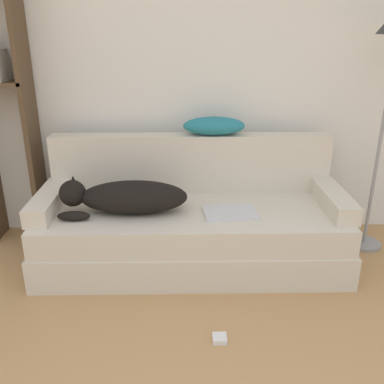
{
  "coord_description": "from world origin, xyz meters",
  "views": [
    {
      "loc": [
        -0.09,
        -0.53,
        1.55
      ],
      "look_at": [
        -0.04,
        2.02,
        0.56
      ],
      "focal_mm": 40.0,
      "sensor_mm": 36.0,
      "label": 1
    }
  ],
  "objects_px": {
    "couch": "(192,235)",
    "power_adapter": "(220,338)",
    "dog": "(126,197)",
    "bookshelf": "(1,100)",
    "laptop": "(230,212)",
    "throw_pillow": "(214,126)"
  },
  "relations": [
    {
      "from": "throw_pillow",
      "to": "power_adapter",
      "type": "height_order",
      "value": "throw_pillow"
    },
    {
      "from": "dog",
      "to": "power_adapter",
      "type": "distance_m",
      "value": 1.07
    },
    {
      "from": "dog",
      "to": "power_adapter",
      "type": "bearing_deg",
      "value": -53.4
    },
    {
      "from": "dog",
      "to": "bookshelf",
      "type": "height_order",
      "value": "bookshelf"
    },
    {
      "from": "bookshelf",
      "to": "power_adapter",
      "type": "bearing_deg",
      "value": -40.21
    },
    {
      "from": "couch",
      "to": "dog",
      "type": "distance_m",
      "value": 0.54
    },
    {
      "from": "throw_pillow",
      "to": "bookshelf",
      "type": "xyz_separation_m",
      "value": [
        -1.5,
        0.07,
        0.17
      ]
    },
    {
      "from": "throw_pillow",
      "to": "power_adapter",
      "type": "distance_m",
      "value": 1.46
    },
    {
      "from": "bookshelf",
      "to": "dog",
      "type": "bearing_deg",
      "value": -28.07
    },
    {
      "from": "laptop",
      "to": "power_adapter",
      "type": "bearing_deg",
      "value": -104.27
    },
    {
      "from": "dog",
      "to": "power_adapter",
      "type": "xyz_separation_m",
      "value": [
        0.56,
        -0.76,
        -0.5
      ]
    },
    {
      "from": "couch",
      "to": "dog",
      "type": "height_order",
      "value": "dog"
    },
    {
      "from": "couch",
      "to": "power_adapter",
      "type": "height_order",
      "value": "couch"
    },
    {
      "from": "laptop",
      "to": "throw_pillow",
      "type": "height_order",
      "value": "throw_pillow"
    },
    {
      "from": "couch",
      "to": "throw_pillow",
      "type": "height_order",
      "value": "throw_pillow"
    },
    {
      "from": "dog",
      "to": "power_adapter",
      "type": "height_order",
      "value": "dog"
    },
    {
      "from": "dog",
      "to": "bookshelf",
      "type": "distance_m",
      "value": 1.16
    },
    {
      "from": "couch",
      "to": "laptop",
      "type": "distance_m",
      "value": 0.35
    },
    {
      "from": "power_adapter",
      "to": "laptop",
      "type": "bearing_deg",
      "value": 80.93
    },
    {
      "from": "couch",
      "to": "bookshelf",
      "type": "height_order",
      "value": "bookshelf"
    },
    {
      "from": "dog",
      "to": "laptop",
      "type": "bearing_deg",
      "value": -2.63
    },
    {
      "from": "bookshelf",
      "to": "power_adapter",
      "type": "distance_m",
      "value": 2.19
    }
  ]
}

